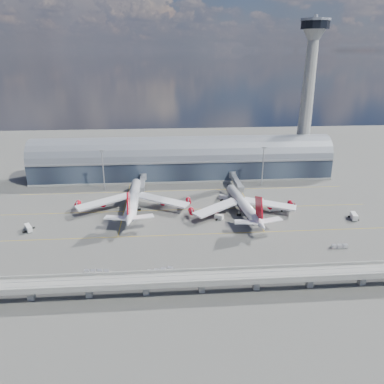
{
  "coord_description": "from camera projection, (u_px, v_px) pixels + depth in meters",
  "views": [
    {
      "loc": [
        -12.16,
        -168.47,
        81.76
      ],
      "look_at": [
        1.44,
        10.0,
        14.0
      ],
      "focal_mm": 35.0,
      "sensor_mm": 36.0,
      "label": 1
    }
  ],
  "objects": [
    {
      "name": "taxi_lines",
      "position": [
        188.0,
        208.0,
        207.52
      ],
      "size": [
        200.0,
        80.12,
        0.01
      ],
      "color": "gold",
      "rests_on": "ground"
    },
    {
      "name": "control_tower",
      "position": [
        307.0,
        98.0,
        252.07
      ],
      "size": [
        19.0,
        19.0,
        103.0
      ],
      "color": "gray",
      "rests_on": "ground"
    },
    {
      "name": "service_truck_2",
      "position": [
        276.0,
        208.0,
        203.0
      ],
      "size": [
        8.4,
        2.82,
        3.01
      ],
      "rotation": [
        0.0,
        0.0,
        1.61
      ],
      "color": "silver",
      "rests_on": "ground"
    },
    {
      "name": "cargo_train_1",
      "position": [
        160.0,
        271.0,
        146.38
      ],
      "size": [
        10.82,
        4.13,
        1.79
      ],
      "rotation": [
        0.0,
        0.0,
        1.34
      ],
      "color": "gray",
      "rests_on": "ground"
    },
    {
      "name": "guideway",
      "position": [
        202.0,
        279.0,
        133.75
      ],
      "size": [
        220.0,
        8.5,
        7.2
      ],
      "color": "gray",
      "rests_on": "ground"
    },
    {
      "name": "ground",
      "position": [
        191.0,
        225.0,
        186.91
      ],
      "size": [
        500.0,
        500.0,
        0.0
      ],
      "primitive_type": "plane",
      "color": "#474744",
      "rests_on": "ground"
    },
    {
      "name": "cargo_train_2",
      "position": [
        339.0,
        246.0,
        165.0
      ],
      "size": [
        7.47,
        1.7,
        1.67
      ],
      "rotation": [
        0.0,
        0.0,
        1.59
      ],
      "color": "gray",
      "rests_on": "ground"
    },
    {
      "name": "terminal",
      "position": [
        182.0,
        161.0,
        255.62
      ],
      "size": [
        200.0,
        30.0,
        28.0
      ],
      "color": "#1E2533",
      "rests_on": "ground"
    },
    {
      "name": "service_truck_1",
      "position": [
        219.0,
        217.0,
        193.19
      ],
      "size": [
        4.84,
        4.12,
        2.57
      ],
      "rotation": [
        0.0,
        0.0,
        1.0
      ],
      "color": "silver",
      "rests_on": "ground"
    },
    {
      "name": "floodlight_mast_left",
      "position": [
        103.0,
        169.0,
        229.82
      ],
      "size": [
        3.0,
        0.7,
        25.7
      ],
      "color": "gray",
      "rests_on": "ground"
    },
    {
      "name": "service_truck_4",
      "position": [
        261.0,
        202.0,
        212.76
      ],
      "size": [
        3.17,
        4.67,
        2.48
      ],
      "rotation": [
        0.0,
        0.0,
        -0.31
      ],
      "color": "silver",
      "rests_on": "ground"
    },
    {
      "name": "floodlight_mast_right",
      "position": [
        263.0,
        165.0,
        236.93
      ],
      "size": [
        3.0,
        0.7,
        25.7
      ],
      "color": "gray",
      "rests_on": "ground"
    },
    {
      "name": "airliner_left",
      "position": [
        133.0,
        200.0,
        203.36
      ],
      "size": [
        63.45,
        66.6,
        20.36
      ],
      "rotation": [
        0.0,
        0.0,
        -0.0
      ],
      "color": "white",
      "rests_on": "ground"
    },
    {
      "name": "service_truck_5",
      "position": [
        224.0,
        198.0,
        218.34
      ],
      "size": [
        5.84,
        5.36,
        2.78
      ],
      "rotation": [
        0.0,
        0.0,
        0.88
      ],
      "color": "silver",
      "rests_on": "ground"
    },
    {
      "name": "airliner_right",
      "position": [
        243.0,
        205.0,
        198.35
      ],
      "size": [
        58.87,
        61.56,
        19.52
      ],
      "rotation": [
        0.0,
        0.0,
        0.1
      ],
      "color": "white",
      "rests_on": "ground"
    },
    {
      "name": "service_truck_0",
      "position": [
        28.0,
        228.0,
        180.83
      ],
      "size": [
        5.37,
        6.89,
        2.78
      ],
      "rotation": [
        0.0,
        0.0,
        0.55
      ],
      "color": "silver",
      "rests_on": "ground"
    },
    {
      "name": "cargo_train_0",
      "position": [
        97.0,
        272.0,
        145.87
      ],
      "size": [
        10.22,
        2.36,
        1.69
      ],
      "rotation": [
        0.0,
        0.0,
        1.65
      ],
      "color": "gray",
      "rests_on": "ground"
    },
    {
      "name": "jet_bridge_right",
      "position": [
        236.0,
        181.0,
        235.1
      ],
      "size": [
        4.4,
        32.0,
        7.25
      ],
      "color": "gray",
      "rests_on": "ground"
    },
    {
      "name": "jet_bridge_left",
      "position": [
        142.0,
        182.0,
        232.74
      ],
      "size": [
        4.4,
        28.0,
        7.25
      ],
      "color": "gray",
      "rests_on": "ground"
    },
    {
      "name": "service_truck_3",
      "position": [
        354.0,
        216.0,
        193.18
      ],
      "size": [
        3.76,
        6.98,
        3.2
      ],
      "rotation": [
        0.0,
        0.0,
        -0.19
      ],
      "color": "silver",
      "rests_on": "ground"
    }
  ]
}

